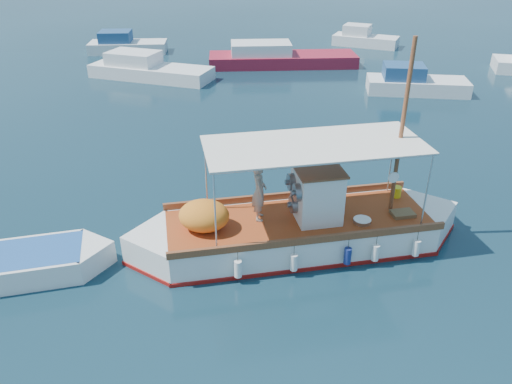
# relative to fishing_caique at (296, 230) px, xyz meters

# --- Properties ---
(ground) EXTENTS (160.00, 160.00, 0.00)m
(ground) POSITION_rel_fishing_caique_xyz_m (0.15, -0.14, -0.56)
(ground) COLOR black
(ground) RESTS_ON ground
(fishing_caique) EXTENTS (9.79, 5.19, 6.33)m
(fishing_caique) POSITION_rel_fishing_caique_xyz_m (0.00, 0.00, 0.00)
(fishing_caique) COLOR white
(fishing_caique) RESTS_ON ground
(bg_boat_nw) EXTENTS (8.12, 3.78, 1.80)m
(bg_boat_nw) POSITION_rel_fishing_caique_xyz_m (-10.77, 17.50, -0.06)
(bg_boat_nw) COLOR silver
(bg_boat_nw) RESTS_ON ground
(bg_boat_n) EXTENTS (10.45, 4.80, 1.80)m
(bg_boat_n) POSITION_rel_fishing_caique_xyz_m (-2.90, 21.84, -0.06)
(bg_boat_n) COLOR maroon
(bg_boat_n) RESTS_ON ground
(bg_boat_ne) EXTENTS (5.71, 2.34, 1.80)m
(bg_boat_ne) POSITION_rel_fishing_caique_xyz_m (5.59, 16.77, -0.06)
(bg_boat_ne) COLOR silver
(bg_boat_ne) RESTS_ON ground
(bg_boat_far_w) EXTENTS (6.10, 3.45, 1.80)m
(bg_boat_far_w) POSITION_rel_fishing_caique_xyz_m (-14.86, 24.23, -0.06)
(bg_boat_far_w) COLOR silver
(bg_boat_far_w) RESTS_ON ground
(bg_boat_far_n) EXTENTS (5.40, 3.27, 1.80)m
(bg_boat_far_n) POSITION_rel_fishing_caique_xyz_m (3.24, 29.30, -0.06)
(bg_boat_far_n) COLOR silver
(bg_boat_far_n) RESTS_ON ground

